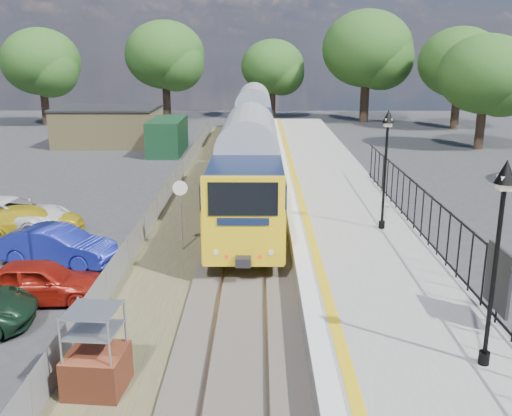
{
  "coord_description": "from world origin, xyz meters",
  "views": [
    {
      "loc": [
        0.53,
        -15.27,
        7.6
      ],
      "look_at": [
        0.4,
        4.95,
        2.0
      ],
      "focal_mm": 40.0,
      "sensor_mm": 36.0,
      "label": 1
    }
  ],
  "objects_px": {
    "car_blue": "(58,246)",
    "car_white": "(10,216)",
    "train": "(252,132)",
    "car_red": "(40,281)",
    "brick_plinth": "(95,352)",
    "speed_sign": "(181,204)",
    "victorian_lamp_north": "(387,142)",
    "car_yellow": "(30,221)",
    "victorian_lamp_south": "(501,217)"
  },
  "relations": [
    {
      "from": "victorian_lamp_south",
      "to": "victorian_lamp_north",
      "type": "relative_size",
      "value": 1.0
    },
    {
      "from": "car_blue",
      "to": "car_white",
      "type": "height_order",
      "value": "car_white"
    },
    {
      "from": "speed_sign",
      "to": "brick_plinth",
      "type": "bearing_deg",
      "value": -104.91
    },
    {
      "from": "car_blue",
      "to": "car_white",
      "type": "bearing_deg",
      "value": 54.29
    },
    {
      "from": "victorian_lamp_north",
      "to": "train",
      "type": "xyz_separation_m",
      "value": [
        -5.3,
        16.76,
        -1.96
      ]
    },
    {
      "from": "train",
      "to": "car_white",
      "type": "distance_m",
      "value": 17.9
    },
    {
      "from": "victorian_lamp_south",
      "to": "car_red",
      "type": "xyz_separation_m",
      "value": [
        -11.8,
        5.12,
        -3.62
      ]
    },
    {
      "from": "victorian_lamp_north",
      "to": "speed_sign",
      "type": "xyz_separation_m",
      "value": [
        -7.8,
        -0.2,
        -2.36
      ]
    },
    {
      "from": "victorian_lamp_south",
      "to": "victorian_lamp_north",
      "type": "distance_m",
      "value": 10.0
    },
    {
      "from": "victorian_lamp_south",
      "to": "car_white",
      "type": "distance_m",
      "value": 20.18
    },
    {
      "from": "speed_sign",
      "to": "car_white",
      "type": "xyz_separation_m",
      "value": [
        -7.72,
        2.34,
        -1.18
      ]
    },
    {
      "from": "victorian_lamp_north",
      "to": "car_blue",
      "type": "height_order",
      "value": "victorian_lamp_north"
    },
    {
      "from": "victorian_lamp_south",
      "to": "brick_plinth",
      "type": "relative_size",
      "value": 2.21
    },
    {
      "from": "victorian_lamp_south",
      "to": "victorian_lamp_north",
      "type": "bearing_deg",
      "value": 91.15
    },
    {
      "from": "train",
      "to": "car_blue",
      "type": "bearing_deg",
      "value": -110.5
    },
    {
      "from": "car_blue",
      "to": "car_yellow",
      "type": "height_order",
      "value": "car_blue"
    },
    {
      "from": "speed_sign",
      "to": "train",
      "type": "bearing_deg",
      "value": 70.85
    },
    {
      "from": "car_yellow",
      "to": "speed_sign",
      "type": "bearing_deg",
      "value": -127.33
    },
    {
      "from": "train",
      "to": "car_yellow",
      "type": "relative_size",
      "value": 9.23
    },
    {
      "from": "car_blue",
      "to": "car_white",
      "type": "distance_m",
      "value": 5.03
    },
    {
      "from": "train",
      "to": "speed_sign",
      "type": "height_order",
      "value": "train"
    },
    {
      "from": "speed_sign",
      "to": "car_red",
      "type": "relative_size",
      "value": 0.71
    },
    {
      "from": "speed_sign",
      "to": "car_blue",
      "type": "relative_size",
      "value": 0.66
    },
    {
      "from": "victorian_lamp_north",
      "to": "car_white",
      "type": "bearing_deg",
      "value": 172.12
    },
    {
      "from": "car_blue",
      "to": "victorian_lamp_south",
      "type": "bearing_deg",
      "value": -111.67
    },
    {
      "from": "victorian_lamp_north",
      "to": "speed_sign",
      "type": "distance_m",
      "value": 8.15
    },
    {
      "from": "train",
      "to": "speed_sign",
      "type": "distance_m",
      "value": 17.14
    },
    {
      "from": "car_red",
      "to": "car_yellow",
      "type": "height_order",
      "value": "car_red"
    },
    {
      "from": "car_red",
      "to": "car_blue",
      "type": "bearing_deg",
      "value": 6.95
    },
    {
      "from": "car_red",
      "to": "car_white",
      "type": "bearing_deg",
      "value": 26.32
    },
    {
      "from": "speed_sign",
      "to": "car_blue",
      "type": "height_order",
      "value": "speed_sign"
    },
    {
      "from": "brick_plinth",
      "to": "car_blue",
      "type": "xyz_separation_m",
      "value": [
        -3.67,
        8.11,
        -0.3
      ]
    },
    {
      "from": "victorian_lamp_south",
      "to": "car_yellow",
      "type": "height_order",
      "value": "victorian_lamp_south"
    },
    {
      "from": "speed_sign",
      "to": "car_red",
      "type": "distance_m",
      "value": 6.16
    },
    {
      "from": "speed_sign",
      "to": "car_white",
      "type": "relative_size",
      "value": 0.52
    },
    {
      "from": "victorian_lamp_south",
      "to": "car_yellow",
      "type": "relative_size",
      "value": 1.04
    },
    {
      "from": "victorian_lamp_north",
      "to": "speed_sign",
      "type": "relative_size",
      "value": 1.62
    },
    {
      "from": "train",
      "to": "speed_sign",
      "type": "xyz_separation_m",
      "value": [
        -2.5,
        -16.96,
        -0.41
      ]
    },
    {
      "from": "victorian_lamp_north",
      "to": "car_red",
      "type": "relative_size",
      "value": 1.15
    },
    {
      "from": "brick_plinth",
      "to": "victorian_lamp_south",
      "type": "bearing_deg",
      "value": -1.87
    },
    {
      "from": "car_red",
      "to": "car_yellow",
      "type": "relative_size",
      "value": 0.9
    },
    {
      "from": "victorian_lamp_north",
      "to": "car_blue",
      "type": "bearing_deg",
      "value": -172.48
    },
    {
      "from": "train",
      "to": "car_red",
      "type": "height_order",
      "value": "train"
    },
    {
      "from": "victorian_lamp_north",
      "to": "car_yellow",
      "type": "relative_size",
      "value": 1.04
    },
    {
      "from": "brick_plinth",
      "to": "victorian_lamp_north",
      "type": "bearing_deg",
      "value": 48.85
    },
    {
      "from": "car_red",
      "to": "car_blue",
      "type": "height_order",
      "value": "car_blue"
    },
    {
      "from": "victorian_lamp_south",
      "to": "brick_plinth",
      "type": "bearing_deg",
      "value": 178.13
    },
    {
      "from": "victorian_lamp_south",
      "to": "car_red",
      "type": "height_order",
      "value": "victorian_lamp_south"
    },
    {
      "from": "brick_plinth",
      "to": "car_yellow",
      "type": "bearing_deg",
      "value": 117.71
    },
    {
      "from": "speed_sign",
      "to": "car_white",
      "type": "bearing_deg",
      "value": 152.34
    }
  ]
}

